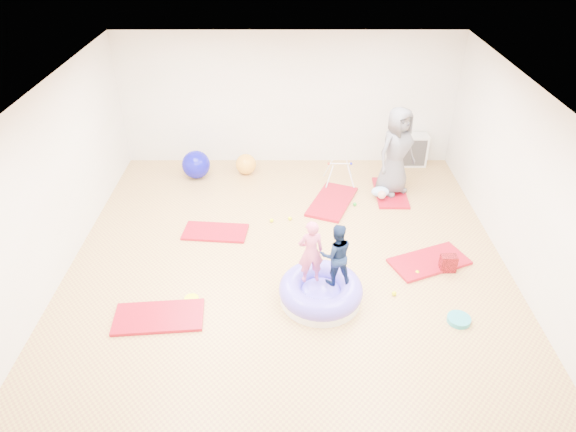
{
  "coord_description": "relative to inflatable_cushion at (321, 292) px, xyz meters",
  "views": [
    {
      "loc": [
        -0.0,
        -6.27,
        5.12
      ],
      "look_at": [
        0.0,
        0.3,
        0.9
      ],
      "focal_mm": 32.0,
      "sensor_mm": 36.0,
      "label": 1
    }
  ],
  "objects": [
    {
      "name": "room",
      "position": [
        -0.48,
        0.57,
        1.25
      ],
      "size": [
        7.01,
        8.01,
        2.81
      ],
      "color": "tan",
      "rests_on": "ground"
    },
    {
      "name": "gym_mat_front_left",
      "position": [
        -2.3,
        -0.4,
        -0.12
      ],
      "size": [
        1.29,
        0.73,
        0.05
      ],
      "primitive_type": "cube",
      "rotation": [
        0.0,
        0.0,
        0.09
      ],
      "color": "#A1081D",
      "rests_on": "ground"
    },
    {
      "name": "gym_mat_mid_left",
      "position": [
        -1.75,
        1.72,
        -0.13
      ],
      "size": [
        1.15,
        0.65,
        0.05
      ],
      "primitive_type": "cube",
      "rotation": [
        0.0,
        0.0,
        -0.09
      ],
      "color": "#A1081D",
      "rests_on": "ground"
    },
    {
      "name": "gym_mat_center_back",
      "position": [
        0.37,
        2.74,
        -0.12
      ],
      "size": [
        1.11,
        1.47,
        0.06
      ],
      "primitive_type": "cube",
      "rotation": [
        0.0,
        0.0,
        1.19
      ],
      "color": "#A1081D",
      "rests_on": "ground"
    },
    {
      "name": "gym_mat_right",
      "position": [
        1.81,
        0.87,
        -0.12
      ],
      "size": [
        1.39,
        1.05,
        0.05
      ],
      "primitive_type": "cube",
      "rotation": [
        0.0,
        0.0,
        0.4
      ],
      "color": "#A1081D",
      "rests_on": "ground"
    },
    {
      "name": "gym_mat_rear_right",
      "position": [
        1.55,
        3.09,
        -0.13
      ],
      "size": [
        0.61,
        1.19,
        0.05
      ],
      "primitive_type": "cube",
      "rotation": [
        0.0,
        0.0,
        1.55
      ],
      "color": "#A1081D",
      "rests_on": "ground"
    },
    {
      "name": "inflatable_cushion",
      "position": [
        0.0,
        0.0,
        0.0
      ],
      "size": [
        1.23,
        1.23,
        0.39
      ],
      "rotation": [
        0.0,
        0.0,
        0.2
      ],
      "color": "white",
      "rests_on": "ground"
    },
    {
      "name": "child_pink",
      "position": [
        -0.16,
        0.08,
        0.71
      ],
      "size": [
        0.41,
        0.31,
        1.02
      ],
      "primitive_type": "imported",
      "rotation": [
        0.0,
        0.0,
        3.34
      ],
      "color": "#DD5982",
      "rests_on": "inflatable_cushion"
    },
    {
      "name": "child_navy",
      "position": [
        0.2,
        0.04,
        0.69
      ],
      "size": [
        0.51,
        0.42,
        0.97
      ],
      "primitive_type": "imported",
      "rotation": [
        0.0,
        0.0,
        3.26
      ],
      "color": "#0F1E3F",
      "rests_on": "inflatable_cushion"
    },
    {
      "name": "adult_caregiver",
      "position": [
        1.58,
        3.13,
        0.76
      ],
      "size": [
        1.01,
        0.93,
        1.73
      ],
      "primitive_type": "imported",
      "rotation": [
        0.0,
        0.0,
        0.59
      ],
      "color": "#59585E",
      "rests_on": "gym_mat_rear_right"
    },
    {
      "name": "infant",
      "position": [
        1.32,
        2.88,
        0.0
      ],
      "size": [
        0.35,
        0.36,
        0.21
      ],
      "color": "#A1CAF6",
      "rests_on": "gym_mat_rear_right"
    },
    {
      "name": "ball_pit_balls",
      "position": [
        0.37,
        1.45,
        -0.11
      ],
      "size": [
        2.4,
        2.62,
        0.07
      ],
      "color": "#EEFF00",
      "rests_on": "ground"
    },
    {
      "name": "exercise_ball_blue",
      "position": [
        -2.38,
        3.79,
        0.14
      ],
      "size": [
        0.58,
        0.58,
        0.58
      ],
      "primitive_type": "sphere",
      "color": "#0B09A6",
      "rests_on": "ground"
    },
    {
      "name": "exercise_ball_orange",
      "position": [
        -1.36,
        3.96,
        0.07
      ],
      "size": [
        0.43,
        0.43,
        0.43
      ],
      "primitive_type": "sphere",
      "color": "gold",
      "rests_on": "ground"
    },
    {
      "name": "infant_play_gym",
      "position": [
        0.57,
        3.52,
        0.16
      ],
      "size": [
        0.61,
        0.58,
        0.46
      ],
      "rotation": [
        0.0,
        0.0,
        0.13
      ],
      "color": "silver",
      "rests_on": "ground"
    },
    {
      "name": "cube_shelf",
      "position": [
        2.17,
        4.37,
        0.19
      ],
      "size": [
        0.69,
        0.34,
        0.69
      ],
      "color": "silver",
      "rests_on": "ground"
    },
    {
      "name": "balance_disc",
      "position": [
        1.91,
        -0.46,
        -0.11
      ],
      "size": [
        0.33,
        0.33,
        0.07
      ],
      "primitive_type": "cylinder",
      "color": "teal",
      "rests_on": "ground"
    },
    {
      "name": "backpack",
      "position": [
        2.04,
        0.67,
        -0.01
      ],
      "size": [
        0.25,
        0.16,
        0.29
      ],
      "primitive_type": "cube",
      "rotation": [
        0.0,
        0.0,
        0.02
      ],
      "color": "red",
      "rests_on": "ground"
    },
    {
      "name": "yellow_toy",
      "position": [
        -1.9,
        -0.01,
        -0.13
      ],
      "size": [
        0.21,
        0.21,
        0.03
      ],
      "primitive_type": "cylinder",
      "color": "#EEFF00",
      "rests_on": "ground"
    }
  ]
}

